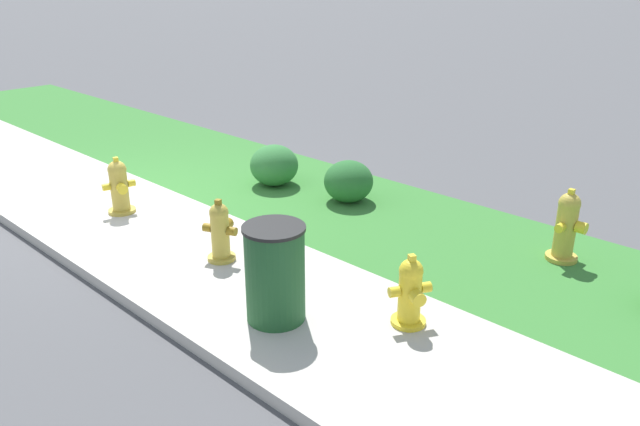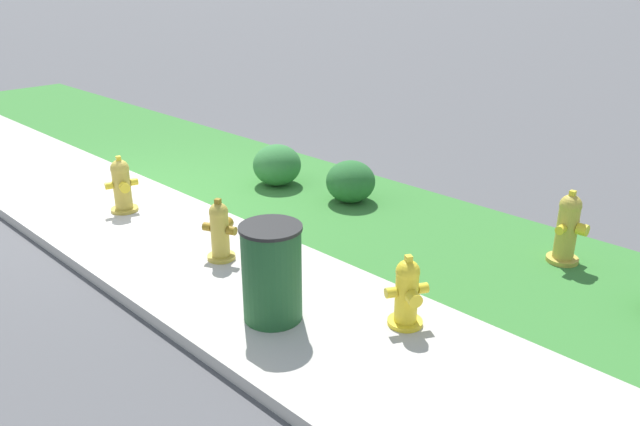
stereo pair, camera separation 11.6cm
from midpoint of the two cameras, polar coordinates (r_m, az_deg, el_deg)
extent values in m
plane|color=#515154|center=(8.40, -19.44, 0.43)|extent=(120.00, 120.00, 0.00)
cube|color=#BCB7AD|center=(8.39, -19.45, 0.46)|extent=(18.00, 1.89, 0.01)
cube|color=#387A33|center=(9.48, -7.92, 3.92)|extent=(18.00, 2.43, 0.01)
cube|color=#BCB7AD|center=(8.01, -25.93, -1.13)|extent=(18.00, 0.16, 0.12)
cylinder|color=gold|center=(6.63, -9.47, -4.08)|extent=(0.29, 0.29, 0.05)
cylinder|color=gold|center=(6.52, -9.61, -1.96)|extent=(0.19, 0.19, 0.48)
sphere|color=gold|center=(6.42, -9.75, 0.01)|extent=(0.20, 0.20, 0.20)
cube|color=olive|center=(6.38, -9.81, 0.98)|extent=(0.07, 0.07, 0.06)
cylinder|color=olive|center=(6.56, -10.71, -1.33)|extent=(0.12, 0.12, 0.09)
cylinder|color=olive|center=(6.43, -8.56, -1.67)|extent=(0.12, 0.12, 0.09)
cylinder|color=olive|center=(6.61, -9.04, -1.03)|extent=(0.15, 0.14, 0.12)
cylinder|color=gold|center=(8.16, -18.02, 0.19)|extent=(0.33, 0.33, 0.05)
cylinder|color=gold|center=(8.07, -18.25, 2.04)|extent=(0.21, 0.21, 0.51)
sphere|color=gold|center=(7.99, -18.47, 3.77)|extent=(0.22, 0.22, 0.22)
cube|color=yellow|center=(7.95, -18.58, 4.65)|extent=(0.07, 0.07, 0.06)
cylinder|color=yellow|center=(8.07, -17.26, 2.64)|extent=(0.11, 0.11, 0.09)
cylinder|color=yellow|center=(8.02, -19.36, 2.26)|extent=(0.11, 0.11, 0.09)
cylinder|color=yellow|center=(7.90, -18.05, 2.13)|extent=(0.13, 0.14, 0.12)
cylinder|color=yellow|center=(5.49, 7.45, -9.82)|extent=(0.30, 0.30, 0.05)
cylinder|color=yellow|center=(5.36, 7.58, -7.48)|extent=(0.20, 0.20, 0.46)
sphere|color=yellow|center=(5.25, 7.71, -5.27)|extent=(0.21, 0.21, 0.21)
cube|color=yellow|center=(5.20, 7.78, -4.10)|extent=(0.08, 0.08, 0.06)
cylinder|color=yellow|center=(5.39, 9.01, -6.72)|extent=(0.12, 0.12, 0.09)
cylinder|color=yellow|center=(5.28, 6.19, -7.19)|extent=(0.12, 0.12, 0.09)
cylinder|color=yellow|center=(5.22, 8.27, -7.70)|extent=(0.15, 0.15, 0.12)
cylinder|color=gold|center=(7.00, 20.73, -3.81)|extent=(0.33, 0.33, 0.05)
cylinder|color=gold|center=(6.88, 21.08, -1.45)|extent=(0.21, 0.21, 0.58)
sphere|color=gold|center=(6.78, 21.41, 0.80)|extent=(0.22, 0.22, 0.22)
cube|color=yellow|center=(6.74, 21.56, 1.81)|extent=(0.06, 0.06, 0.06)
cylinder|color=yellow|center=(6.99, 21.65, -0.56)|extent=(0.09, 0.09, 0.09)
cylinder|color=yellow|center=(6.73, 20.65, -1.28)|extent=(0.09, 0.09, 0.09)
cylinder|color=yellow|center=(6.81, 22.35, -1.25)|extent=(0.10, 0.12, 0.12)
cylinder|color=#1E5128|center=(5.35, -4.75, -5.70)|extent=(0.51, 0.51, 0.85)
cylinder|color=black|center=(5.16, -4.90, -1.39)|extent=(0.54, 0.54, 0.03)
ellipsoid|color=#28662D|center=(8.07, 2.22, 2.91)|extent=(0.64, 0.64, 0.54)
ellipsoid|color=#337538|center=(8.70, -4.59, 4.37)|extent=(0.67, 0.67, 0.57)
camera|label=1|loc=(0.06, -90.50, -0.20)|focal=35.00mm
camera|label=2|loc=(0.06, 89.50, 0.20)|focal=35.00mm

